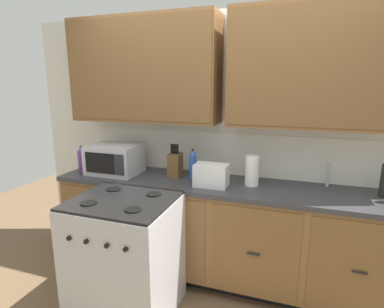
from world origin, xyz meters
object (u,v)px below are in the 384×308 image
Objects in this scene: microwave at (115,159)px; paper_towel_roll at (252,171)px; stove_range at (126,256)px; bottle_blue at (193,164)px; toaster at (211,175)px; knife_block at (175,164)px; bottle_violet at (82,159)px.

microwave is 1.85× the size of paper_towel_roll.
bottle_blue reaches higher than stove_range.
bottle_blue is at bearing 142.22° from toaster.
knife_block is at bearing -175.54° from bottle_blue.
bottle_blue reaches higher than bottle_violet.
microwave is 1.55× the size of knife_block.
bottle_blue is (0.17, 0.01, 0.02)m from knife_block.
microwave is 0.60m from knife_block.
bottle_blue is at bearing 7.44° from microwave.
stove_range is 3.50× the size of bottle_blue.
paper_towel_roll is at bearing 21.62° from toaster.
paper_towel_roll is 0.96× the size of bottle_blue.
toaster is 1.03× the size of bottle_blue.
bottle_blue reaches higher than toaster.
knife_block is 0.72m from paper_towel_roll.
microwave is 1.77× the size of bottle_blue.
microwave is 0.34m from bottle_violet.
microwave is 1.84× the size of bottle_violet.
paper_towel_roll is at bearing 37.51° from stove_range.
bottle_violet is at bearing -170.35° from microwave.
bottle_blue is (-0.22, 0.17, 0.04)m from toaster.
microwave reaches higher than paper_towel_roll.
toaster is 0.90× the size of knife_block.
microwave is 0.77m from bottle_blue.
paper_towel_roll reaches higher than stove_range.
bottle_blue is at bearing 175.16° from paper_towel_roll.
bottle_violet is at bearing 145.17° from stove_range.
microwave is 1.00m from toaster.
toaster is 0.29m from bottle_blue.
toaster is 1.33m from bottle_violet.
paper_towel_roll reaches higher than toaster.
knife_block is 0.17m from bottle_blue.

